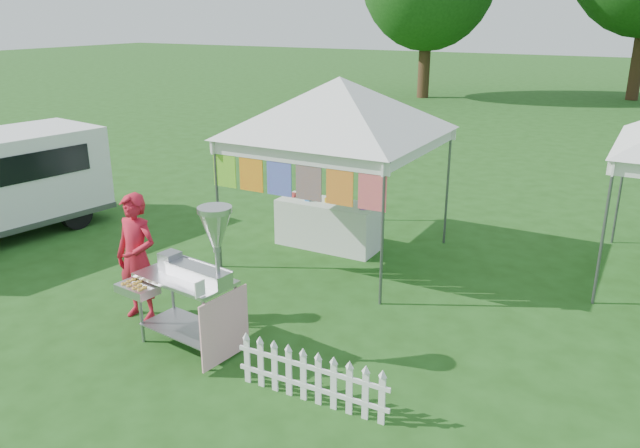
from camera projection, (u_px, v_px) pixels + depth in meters
The scene contains 6 objects.
ground at pixel (210, 344), 7.85m from camera, with size 120.00×120.00×0.00m, color #1F4814.
canopy_main at pixel (339, 77), 9.78m from camera, with size 4.24×4.24×3.45m.
donut_cart at pixel (195, 267), 7.30m from camera, with size 1.46×0.90×1.91m.
vendor at pixel (137, 258), 8.26m from camera, with size 0.64×0.42×1.75m, color red.
picket_fence at pixel (311, 379), 6.59m from camera, with size 1.80×0.06×0.56m.
display_table at pixel (328, 224), 10.98m from camera, with size 1.80×0.70×0.82m, color white.
Camera 1 is at (4.59, -5.39, 3.96)m, focal length 35.00 mm.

